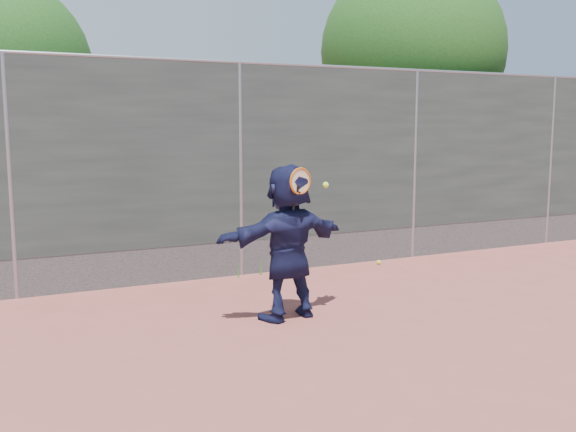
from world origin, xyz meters
name	(u,v)px	position (x,y,z in m)	size (l,w,h in m)	color
ground	(374,351)	(0.00, 0.00, 0.00)	(80.00, 80.00, 0.00)	#9E4C42
player	(288,242)	(-0.29, 1.32, 0.86)	(1.60, 0.51, 1.73)	#16193D
ball_ground	(379,262)	(2.18, 3.23, 0.03)	(0.07, 0.07, 0.07)	#C8F436
fence	(240,165)	(0.00, 3.50, 1.58)	(20.00, 0.06, 3.03)	#38423D
swing_action	(303,183)	(-0.21, 1.13, 1.53)	(0.49, 0.14, 0.51)	#C05812
tree_right	(418,57)	(4.68, 5.75, 3.49)	(3.78, 3.60, 5.39)	#382314
tree_left	(7,76)	(-2.85, 6.55, 2.94)	(3.15, 3.00, 4.53)	#382314
weed_clump	(263,265)	(0.29, 3.38, 0.13)	(0.68, 0.07, 0.30)	#387226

